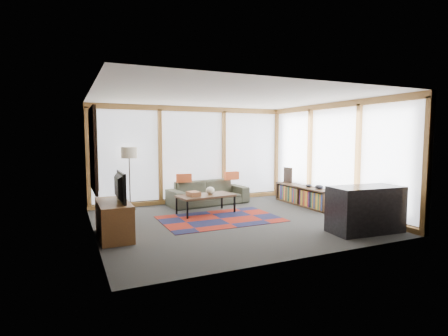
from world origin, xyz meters
name	(u,v)px	position (x,y,z in m)	size (l,w,h in m)	color
ground	(232,221)	(0.00, 0.00, 0.00)	(5.50, 5.50, 0.00)	#2E2E2B
room_envelope	(241,148)	(0.49, 0.56, 1.54)	(5.52, 5.02, 2.62)	#3C302C
rug	(220,219)	(-0.15, 0.25, 0.01)	(2.54, 1.64, 0.01)	maroon
sofa	(208,193)	(0.23, 1.93, 0.31)	(2.12, 0.83, 0.62)	#343629
pillow_left	(184,178)	(-0.42, 1.97, 0.73)	(0.40, 0.12, 0.22)	#D4582B
pillow_right	(232,176)	(0.92, 1.93, 0.73)	(0.41, 0.12, 0.22)	#D4582B
floor_lamp	(130,179)	(-1.77, 2.07, 0.77)	(0.39, 0.39, 1.54)	#2E2117
coffee_table	(206,204)	(-0.24, 0.91, 0.22)	(1.31, 0.66, 0.44)	#302213
book_stack	(193,194)	(-0.54, 0.89, 0.49)	(0.24, 0.30, 0.10)	brown
vase	(210,190)	(-0.10, 0.96, 0.53)	(0.20, 0.20, 0.18)	white
bookshelf	(303,196)	(2.43, 0.76, 0.25)	(0.37, 2.02, 0.51)	#302213
bowl_a	(319,187)	(2.48, 0.19, 0.56)	(0.21, 0.21, 0.11)	black
bowl_b	(309,186)	(2.44, 0.54, 0.55)	(0.16, 0.16, 0.08)	black
shelf_picture	(288,175)	(2.49, 1.54, 0.72)	(0.04, 0.32, 0.42)	black
tv_console	(114,219)	(-2.43, -0.19, 0.32)	(0.53, 1.27, 0.64)	brown
television	(116,187)	(-2.39, -0.22, 0.90)	(0.93, 0.12, 0.53)	black
bar_counter	(365,209)	(1.91, -1.81, 0.43)	(1.37, 0.64, 0.87)	black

